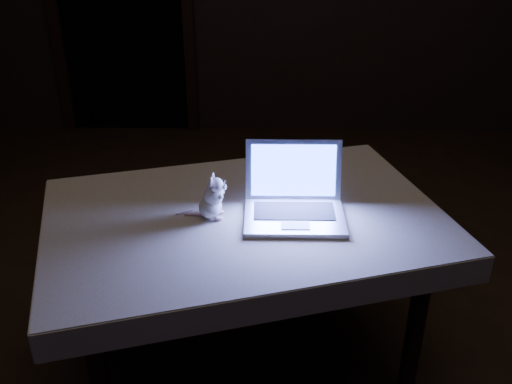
# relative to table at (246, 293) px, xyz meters

# --- Properties ---
(floor) EXTENTS (5.00, 5.00, 0.00)m
(floor) POSITION_rel_table_xyz_m (0.10, 0.04, -0.33)
(floor) COLOR black
(floor) RESTS_ON ground
(table) EXTENTS (1.43, 1.13, 0.67)m
(table) POSITION_rel_table_xyz_m (0.00, 0.00, 0.00)
(table) COLOR black
(table) RESTS_ON floor
(tablecloth) EXTENTS (1.52, 1.20, 0.09)m
(tablecloth) POSITION_rel_table_xyz_m (-0.02, -0.03, 0.30)
(tablecloth) COLOR beige
(tablecloth) RESTS_ON table
(laptop) EXTENTS (0.34, 0.30, 0.23)m
(laptop) POSITION_rel_table_xyz_m (0.17, -0.04, 0.46)
(laptop) COLOR silver
(laptop) RESTS_ON tablecloth
(plush_mouse) EXTENTS (0.16, 0.16, 0.16)m
(plush_mouse) POSITION_rel_table_xyz_m (-0.12, -0.03, 0.42)
(plush_mouse) COLOR white
(plush_mouse) RESTS_ON tablecloth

